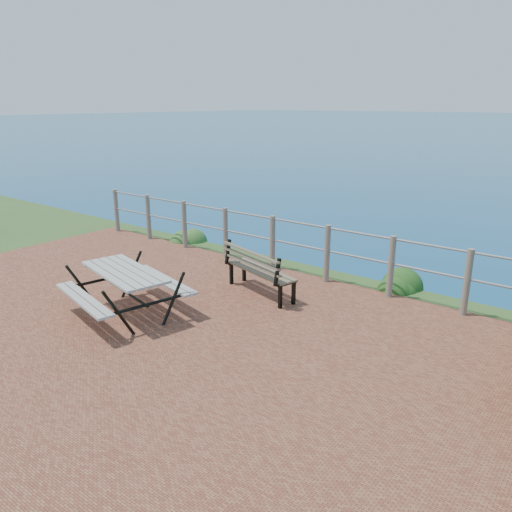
{
  "coord_description": "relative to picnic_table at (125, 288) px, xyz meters",
  "views": [
    {
      "loc": [
        5.18,
        -3.8,
        3.0
      ],
      "look_at": [
        0.73,
        1.91,
        0.75
      ],
      "focal_mm": 35.0,
      "sensor_mm": 36.0,
      "label": 1
    }
  ],
  "objects": [
    {
      "name": "park_bench",
      "position": [
        1.04,
        1.85,
        0.1
      ],
      "size": [
        1.46,
        0.72,
        0.8
      ],
      "rotation": [
        0.0,
        0.0,
        -0.27
      ],
      "color": "brown",
      "rests_on": "ground"
    },
    {
      "name": "safety_railing",
      "position": [
        0.44,
        3.0,
        0.14
      ],
      "size": [
        9.4,
        0.1,
        1.0
      ],
      "color": "#6B5B4C",
      "rests_on": "ground"
    },
    {
      "name": "ground",
      "position": [
        0.44,
        -0.35,
        -0.43
      ],
      "size": [
        10.0,
        7.0,
        0.12
      ],
      "primitive_type": "cube",
      "color": "brown",
      "rests_on": "ground"
    },
    {
      "name": "picnic_table",
      "position": [
        0.0,
        0.0,
        0.0
      ],
      "size": [
        1.69,
        1.35,
        0.67
      ],
      "rotation": [
        0.0,
        0.0,
        -0.23
      ],
      "color": "#9B948B",
      "rests_on": "ground"
    },
    {
      "name": "shrub_lip_east",
      "position": [
        2.64,
        3.58,
        -0.43
      ],
      "size": [
        0.74,
        0.74,
        0.48
      ],
      "primitive_type": "ellipsoid",
      "color": "#173B12",
      "rests_on": "ground"
    },
    {
      "name": "shrub_lip_west",
      "position": [
        -2.35,
        3.44,
        -0.43
      ],
      "size": [
        0.66,
        0.66,
        0.36
      ],
      "primitive_type": "ellipsoid",
      "color": "#285720",
      "rests_on": "ground"
    }
  ]
}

